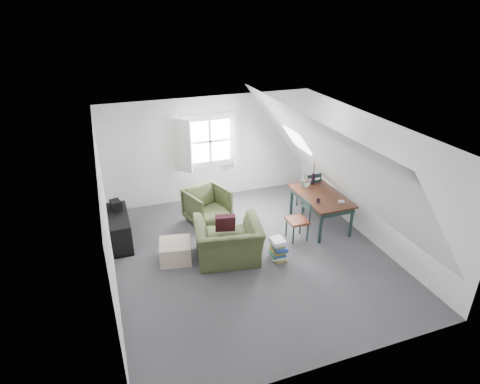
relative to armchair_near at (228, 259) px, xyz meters
name	(u,v)px	position (x,y,z in m)	size (l,w,h in m)	color
floor	(251,255)	(0.45, -0.03, 0.00)	(5.50, 5.50, 0.00)	#47474C
ceiling	(252,130)	(0.45, -0.03, 2.50)	(5.50, 5.50, 0.00)	white
wall_back	(210,149)	(0.45, 2.72, 1.25)	(5.00, 5.00, 0.00)	white
wall_front	(333,293)	(0.45, -2.78, 1.25)	(5.00, 5.00, 0.00)	white
wall_left	(106,221)	(-2.05, -0.03, 1.25)	(5.50, 5.50, 0.00)	white
wall_right	(369,179)	(2.95, -0.03, 1.25)	(5.50, 5.50, 0.00)	white
slope_left	(163,183)	(-1.10, -0.03, 1.78)	(5.50, 5.50, 0.00)	white
slope_right	(330,160)	(2.00, -0.03, 1.78)	(5.50, 5.50, 0.00)	white
dormer_window	(210,142)	(0.45, 2.65, 1.45)	(1.71, 0.35, 1.30)	white
skylight	(297,140)	(2.00, 1.27, 1.75)	(0.55, 0.75, 0.04)	white
armchair_near	(228,259)	(0.00, 0.00, 0.00)	(1.20, 1.05, 0.78)	#3A4523
armchair_far	(208,221)	(0.03, 1.54, 0.00)	(0.82, 0.84, 0.77)	#3A4523
throw_pillow	(225,223)	(0.00, 0.15, 0.71)	(0.37, 0.11, 0.37)	#3C101D
ottoman	(175,251)	(-0.94, 0.32, 0.19)	(0.57, 0.57, 0.38)	tan
dining_table	(321,199)	(2.27, 0.56, 0.63)	(0.87, 1.45, 0.73)	black
demijohn	(305,182)	(2.12, 1.01, 0.85)	(0.22, 0.22, 0.30)	silver
vase_twigs	(313,178)	(2.37, 1.11, 0.86)	(0.08, 0.09, 0.62)	black
cup	(318,203)	(2.02, 0.26, 0.73)	(0.09, 0.09, 0.08)	black
paper_box	(341,202)	(2.47, 0.11, 0.74)	(0.11, 0.08, 0.04)	white
dining_chair_far	(309,190)	(2.41, 1.31, 0.49)	(0.44, 0.44, 0.94)	maroon
dining_chair_near	(299,220)	(1.59, 0.22, 0.44)	(0.40, 0.40, 0.84)	maroon
media_shelf	(120,231)	(-1.86, 1.28, 0.28)	(0.40, 1.21, 0.62)	black
electronics_box	(116,205)	(-1.86, 1.57, 0.71)	(0.19, 0.26, 0.21)	black
magazine_stack	(278,249)	(0.89, -0.30, 0.21)	(0.32, 0.38, 0.42)	#B29933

